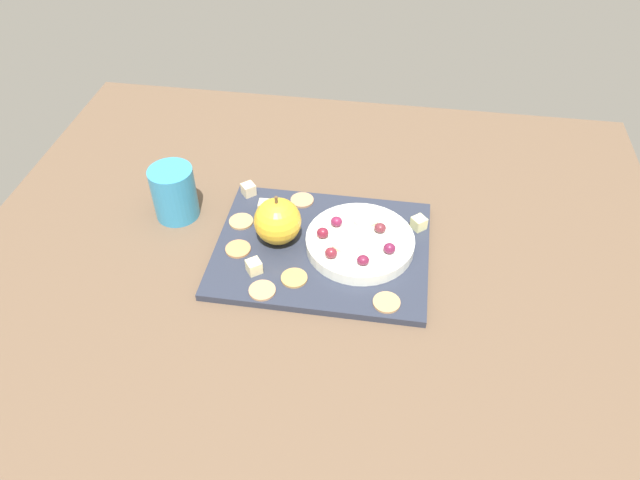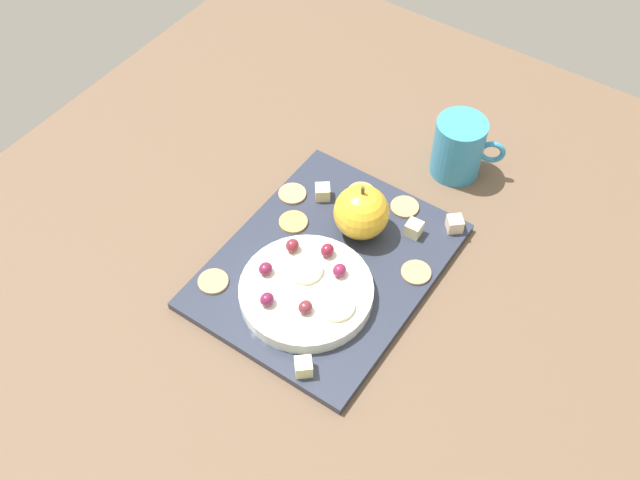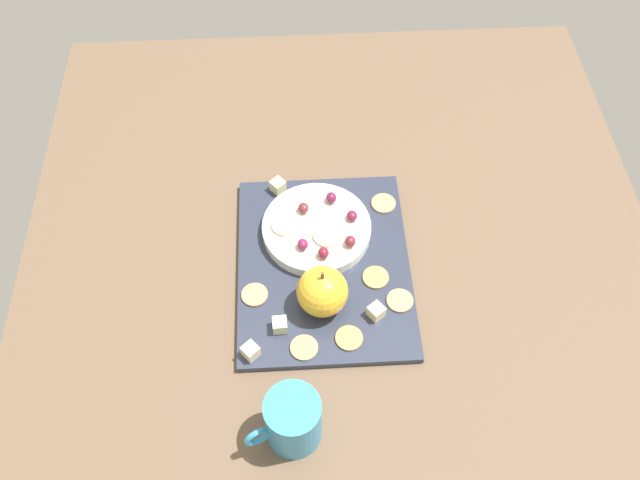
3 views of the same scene
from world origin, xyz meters
TOP-DOWN VIEW (x-y plane):
  - table at (0.00, 0.00)cm, footprint 116.72×103.69cm
  - platter at (0.59, 2.95)cm, footprint 34.71×27.15cm
  - serving_dish at (6.70, 3.77)cm, footprint 17.69×17.69cm
  - apple_whole at (-6.83, 3.62)cm, footprint 7.75×7.75cm
  - apple_stem at (-6.83, 3.62)cm, footprint 0.50×0.50cm
  - cheese_cube_0 at (-9.07, -4.33)cm, footprint 2.97×2.97cm
  - cheese_cube_1 at (16.02, 9.90)cm, footprint 2.99×2.99cm
  - cheese_cube_2 at (-14.53, 14.42)cm, footprint 2.99×2.99cm
  - cheese_cube_3 at (-10.55, 10.11)cm, footprint 2.22×2.22cm
  - cracker_0 at (-4.68, 13.91)cm, footprint 4.11×4.11cm
  - cracker_1 at (11.92, -7.79)cm, footprint 4.11×4.11cm
  - cracker_2 at (-12.83, 0.05)cm, footprint 4.11×4.11cm
  - cracker_3 at (-2.60, -4.98)cm, footprint 4.11×4.11cm
  - cracker_4 at (-6.93, -8.26)cm, footprint 4.11×4.11cm
  - cracker_5 at (-14.01, 6.68)cm, footprint 4.11×4.11cm
  - grape_0 at (0.66, 3.03)cm, footprint 1.93×1.74cm
  - grape_1 at (7.70, -2.02)cm, footprint 1.93×1.74cm
  - grape_2 at (11.53, 1.10)cm, footprint 1.93×1.74cm
  - grape_3 at (2.49, 6.18)cm, footprint 1.93×1.74cm
  - grape_4 at (2.63, -1.31)cm, footprint 1.93×1.74cm
  - grape_5 at (9.70, 5.76)cm, footprint 1.93×1.74cm
  - apple_slice_0 at (4.58, 2.10)cm, footprint 4.85×4.85cm
  - apple_slice_1 at (7.02, 8.65)cm, footprint 4.85×4.85cm
  - cup at (-26.06, 8.66)cm, footprint 7.57×10.38cm

SIDE VIEW (x-z plane):
  - table at x=0.00cm, z-range 0.00..3.07cm
  - platter at x=0.59cm, z-range 3.07..4.32cm
  - cracker_0 at x=-4.68cm, z-range 4.32..4.72cm
  - cracker_1 at x=11.92cm, z-range 4.32..4.72cm
  - cracker_2 at x=-12.83cm, z-range 4.32..4.72cm
  - cracker_3 at x=-2.60cm, z-range 4.32..4.72cm
  - cracker_4 at x=-6.93cm, z-range 4.32..4.72cm
  - cracker_5 at x=-14.01cm, z-range 4.32..4.72cm
  - serving_dish at x=6.70cm, z-range 4.32..6.30cm
  - cheese_cube_0 at x=-9.07cm, z-range 4.32..6.44cm
  - cheese_cube_1 at x=16.02cm, z-range 4.32..6.44cm
  - cheese_cube_2 at x=-14.53cm, z-range 4.32..6.44cm
  - cheese_cube_3 at x=-10.55cm, z-range 4.32..6.44cm
  - apple_slice_0 at x=4.58cm, z-range 6.30..6.90cm
  - apple_slice_1 at x=7.02cm, z-range 6.30..6.90cm
  - grape_1 at x=7.70cm, z-range 6.30..7.87cm
  - grape_5 at x=9.70cm, z-range 6.30..7.92cm
  - grape_3 at x=2.49cm, z-range 6.30..8.00cm
  - grape_2 at x=11.53cm, z-range 6.30..8.07cm
  - grape_4 at x=2.63cm, z-range 6.30..8.11cm
  - grape_0 at x=0.66cm, z-range 6.30..8.13cm
  - cup at x=-26.06cm, z-range 3.07..12.62cm
  - apple_whole at x=-6.83cm, z-range 4.32..12.07cm
  - apple_stem at x=-6.83cm, z-range 12.07..13.27cm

